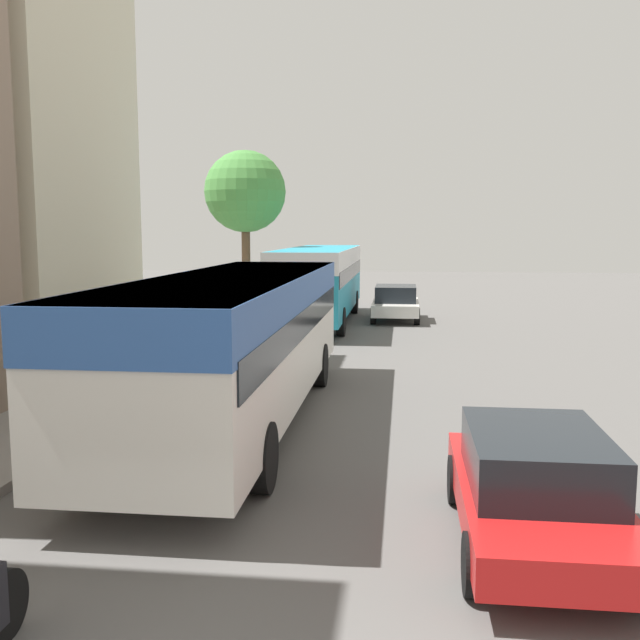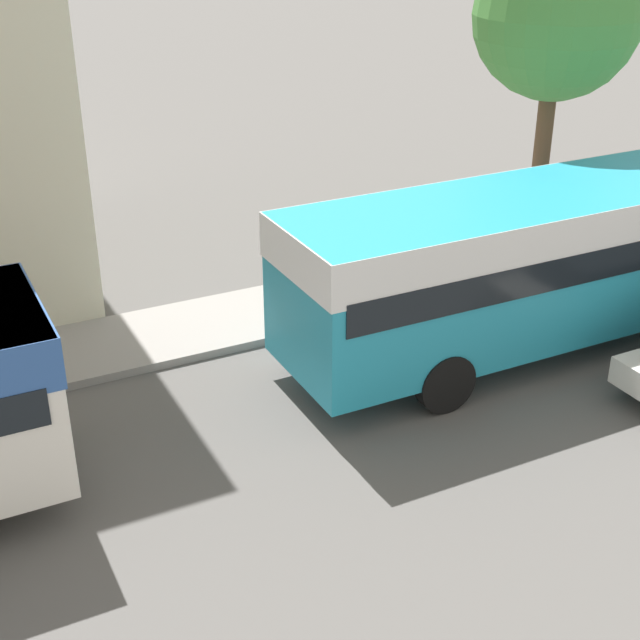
% 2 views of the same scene
% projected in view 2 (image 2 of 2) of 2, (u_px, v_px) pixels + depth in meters
% --- Properties ---
extents(bus_following, '(2.53, 10.94, 2.93)m').
position_uv_depth(bus_following, '(574.00, 241.00, 15.70)').
color(bus_following, teal).
rests_on(bus_following, ground_plane).
extents(street_tree, '(3.40, 3.40, 6.77)m').
position_uv_depth(street_tree, '(557.00, 16.00, 17.75)').
color(street_tree, brown).
rests_on(street_tree, sidewalk).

